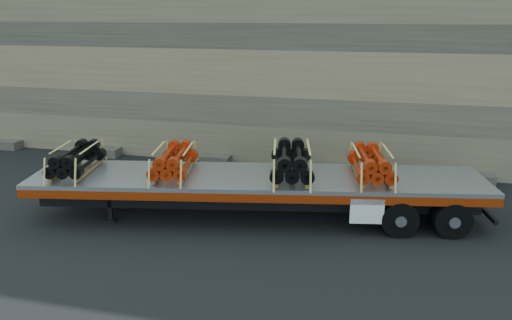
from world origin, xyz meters
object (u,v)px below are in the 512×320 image
Objects in this scene: bundle_front at (77,160)px; bundle_rear at (371,164)px; trailer at (257,196)px; bundle_midfront at (174,162)px; bundle_midrear at (291,162)px.

bundle_rear is at bearing 0.00° from bundle_front.
bundle_rear reaches higher than trailer.
bundle_rear is (5.72, 1.11, 0.01)m from bundle_midfront.
trailer is 6.03× the size of bundle_rear.
trailer is at bearing 180.00° from bundle_midrear.
bundle_midfront is at bearing 180.00° from bundle_rear.
bundle_midrear is at bearing 0.00° from bundle_midfront.
bundle_midfront is 5.83m from bundle_rear.
bundle_midrear is 2.32m from bundle_rear.
bundle_midfront is at bearing -180.00° from trailer.
bundle_front is (-5.35, -1.04, 1.05)m from trailer.
bundle_front is 2.97m from bundle_midfront.
trailer is at bearing 180.00° from bundle_rear.
trailer is 5.55m from bundle_front.
bundle_front is at bearing -180.00° from bundle_rear.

